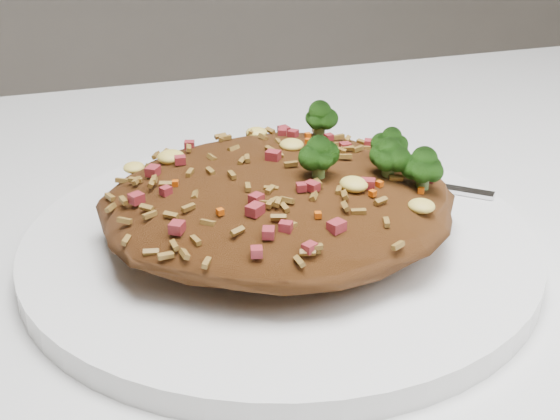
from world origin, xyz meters
name	(u,v)px	position (x,y,z in m)	size (l,w,h in m)	color
plate	(280,245)	(0.05, 0.04, 0.76)	(0.29, 0.29, 0.01)	white
fried_rice	(282,189)	(0.06, 0.04, 0.79)	(0.20, 0.18, 0.06)	brown
fork	(380,177)	(0.14, 0.10, 0.77)	(0.13, 0.12, 0.00)	silver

